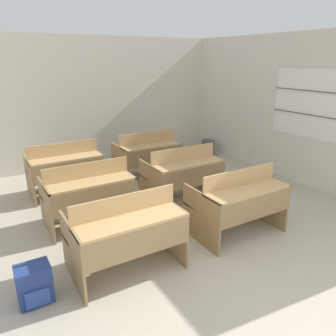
# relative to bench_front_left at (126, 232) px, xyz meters

# --- Properties ---
(ground_plane) EXTENTS (30.00, 30.00, 0.00)m
(ground_plane) POSITION_rel_bench_front_left_xyz_m (0.91, -1.63, -0.49)
(ground_plane) COLOR #B2A893
(wall_back) EXTENTS (6.34, 0.06, 2.79)m
(wall_back) POSITION_rel_bench_front_left_xyz_m (0.91, 4.15, 0.91)
(wall_back) COLOR beige
(wall_back) RESTS_ON ground_plane
(wall_right_with_window) EXTENTS (0.06, 5.75, 2.79)m
(wall_right_with_window) POSITION_rel_bench_front_left_xyz_m (4.05, 1.28, 0.89)
(wall_right_with_window) COLOR beige
(wall_right_with_window) RESTS_ON ground_plane
(bench_front_left) EXTENTS (1.22, 0.80, 0.94)m
(bench_front_left) POSITION_rel_bench_front_left_xyz_m (0.00, 0.00, 0.00)
(bench_front_left) COLOR #93744A
(bench_front_left) RESTS_ON ground_plane
(bench_front_right) EXTENTS (1.22, 0.80, 0.94)m
(bench_front_right) POSITION_rel_bench_front_left_xyz_m (1.66, -0.00, 0.00)
(bench_front_right) COLOR #93754B
(bench_front_right) RESTS_ON ground_plane
(bench_second_left) EXTENTS (1.22, 0.80, 0.94)m
(bench_second_left) POSITION_rel_bench_front_left_xyz_m (-0.00, 1.31, 0.00)
(bench_second_left) COLOR #93744A
(bench_second_left) RESTS_ON ground_plane
(bench_second_right) EXTENTS (1.22, 0.80, 0.94)m
(bench_second_right) POSITION_rel_bench_front_left_xyz_m (1.63, 1.32, 0.00)
(bench_second_right) COLOR #9A7B51
(bench_second_right) RESTS_ON ground_plane
(bench_third_left) EXTENTS (1.22, 0.80, 0.94)m
(bench_third_left) POSITION_rel_bench_front_left_xyz_m (-0.01, 2.64, 0.00)
(bench_third_left) COLOR #96774D
(bench_third_left) RESTS_ON ground_plane
(bench_third_right) EXTENTS (1.22, 0.80, 0.94)m
(bench_third_right) POSITION_rel_bench_front_left_xyz_m (1.65, 2.65, 0.00)
(bench_third_right) COLOR #95764C
(bench_third_right) RESTS_ON ground_plane
(wastepaper_bin) EXTENTS (0.32, 0.32, 0.38)m
(wastepaper_bin) POSITION_rel_bench_front_left_xyz_m (3.69, 3.32, -0.30)
(wastepaper_bin) COLOR #474C51
(wastepaper_bin) RESTS_ON ground_plane
(schoolbag) EXTENTS (0.33, 0.27, 0.40)m
(schoolbag) POSITION_rel_bench_front_left_xyz_m (-1.00, -0.01, -0.29)
(schoolbag) COLOR navy
(schoolbag) RESTS_ON ground_plane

